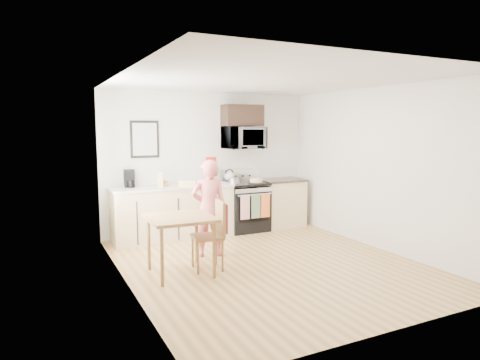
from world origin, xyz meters
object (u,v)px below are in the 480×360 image
microwave (243,138)px  person (209,208)px  dining_table (180,223)px  range (246,208)px  cake (256,181)px  chair (217,225)px

microwave → person: bearing=-133.3°
microwave → dining_table: size_ratio=0.91×
range → person: 1.79m
person → dining_table: person is taller
range → microwave: 1.33m
dining_table → cake: bearing=38.8°
range → person: size_ratio=0.78×
cake → dining_table: bearing=-141.2°
dining_table → chair: 0.53m
cake → microwave: bearing=113.0°
microwave → dining_table: 2.91m
microwave → chair: microwave is taller
person → microwave: bearing=-120.5°
microwave → cake: microwave is taller
range → dining_table: (-1.91, -1.81, 0.26)m
range → cake: 0.58m
person → range: bearing=-122.9°
microwave → person: (-1.26, -1.34, -1.02)m
person → cake: person is taller
microwave → range: bearing=-89.9°
chair → range: bearing=60.5°
dining_table → cake: size_ratio=2.91×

